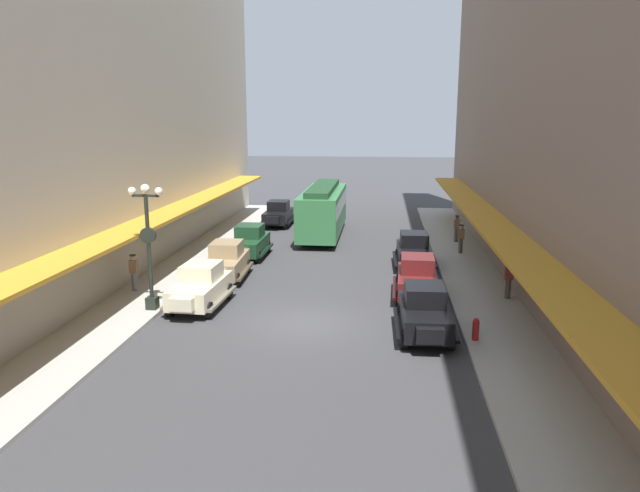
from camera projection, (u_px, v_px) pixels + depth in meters
name	position (u px, v px, depth m)	size (l,w,h in m)	color
ground_plane	(304.00, 323.00, 23.05)	(200.00, 200.00, 0.00)	#38383A
sidewalk_left	(120.00, 315.00, 23.81)	(3.00, 60.00, 0.15)	#A8A59E
sidewalk_right	(500.00, 329.00, 22.26)	(3.00, 60.00, 0.15)	#A8A59E
building_row_left	(25.00, 5.00, 21.57)	(4.30, 60.00, 23.84)	#B2A899
building_row_right	(608.00, 0.00, 19.49)	(4.30, 60.00, 23.38)	gray
parked_car_0	(425.00, 310.00, 21.67)	(2.22, 4.29, 1.84)	black
parked_car_1	(417.00, 277.00, 26.22)	(2.23, 4.29, 1.84)	#591919
parked_car_2	(200.00, 285.00, 24.92)	(2.27, 4.31, 1.84)	beige
parked_car_3	(226.00, 260.00, 29.23)	(2.28, 4.31, 1.84)	#997F5B
parked_car_4	(278.00, 213.00, 43.63)	(2.16, 4.27, 1.84)	black
parked_car_5	(414.00, 250.00, 31.54)	(2.21, 4.29, 1.84)	black
parked_car_6	(249.00, 241.00, 33.84)	(2.17, 4.27, 1.84)	#193D23
streetcar	(323.00, 209.00, 39.52)	(2.53, 9.60, 3.46)	#33723F
lamp_post_with_clock	(148.00, 242.00, 23.76)	(1.42, 0.44, 5.16)	black
fire_hydrant	(476.00, 329.00, 20.87)	(0.24, 0.24, 0.82)	#B21E19
pedestrian_0	(461.00, 238.00, 34.19)	(0.36, 0.28, 1.67)	#4C4238
pedestrian_1	(134.00, 272.00, 26.75)	(0.36, 0.28, 1.67)	slate
pedestrian_2	(457.00, 228.00, 37.35)	(0.36, 0.28, 1.67)	#4C4238
pedestrian_3	(509.00, 279.00, 25.61)	(0.36, 0.28, 1.67)	#4C4238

